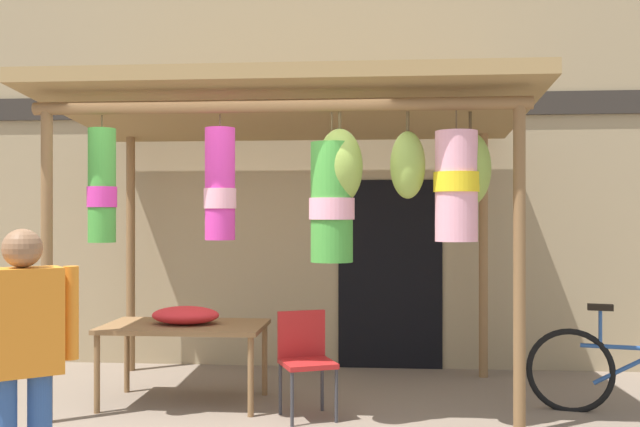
# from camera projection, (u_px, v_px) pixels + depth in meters

# --- Properties ---
(ground_plane) EXTENTS (30.00, 30.00, 0.00)m
(ground_plane) POSITION_uv_depth(u_px,v_px,m) (231.00, 422.00, 5.74)
(ground_plane) COLOR #756656
(shop_facade) EXTENTS (11.22, 0.29, 4.51)m
(shop_facade) POSITION_uv_depth(u_px,v_px,m) (274.00, 158.00, 7.99)
(shop_facade) COLOR #9E8966
(shop_facade) RESTS_ON ground_plane
(market_stall_canopy) EXTENTS (4.14, 2.42, 2.75)m
(market_stall_canopy) POSITION_uv_depth(u_px,v_px,m) (303.00, 132.00, 6.28)
(market_stall_canopy) COLOR brown
(market_stall_canopy) RESTS_ON ground_plane
(display_table) EXTENTS (1.38, 0.81, 0.69)m
(display_table) POSITION_uv_depth(u_px,v_px,m) (185.00, 331.00, 6.29)
(display_table) COLOR brown
(display_table) RESTS_ON ground_plane
(flower_heap_on_table) EXTENTS (0.58, 0.41, 0.15)m
(flower_heap_on_table) POSITION_uv_depth(u_px,v_px,m) (187.00, 315.00, 6.29)
(flower_heap_on_table) COLOR red
(flower_heap_on_table) RESTS_ON display_table
(folding_chair) EXTENTS (0.52, 0.52, 0.84)m
(folding_chair) POSITION_uv_depth(u_px,v_px,m) (305.00, 354.00, 5.91)
(folding_chair) COLOR #AD1E1E
(folding_chair) RESTS_ON ground_plane
(parked_bicycle) EXTENTS (1.72, 0.53, 0.92)m
(parked_bicycle) POSITION_uv_depth(u_px,v_px,m) (637.00, 373.00, 5.91)
(parked_bicycle) COLOR black
(parked_bicycle) RESTS_ON ground_plane
(vendor_in_orange) EXTENTS (0.49, 0.42, 1.56)m
(vendor_in_orange) POSITION_uv_depth(u_px,v_px,m) (22.00, 348.00, 3.93)
(vendor_in_orange) COLOR #2D5193
(vendor_in_orange) RESTS_ON ground_plane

